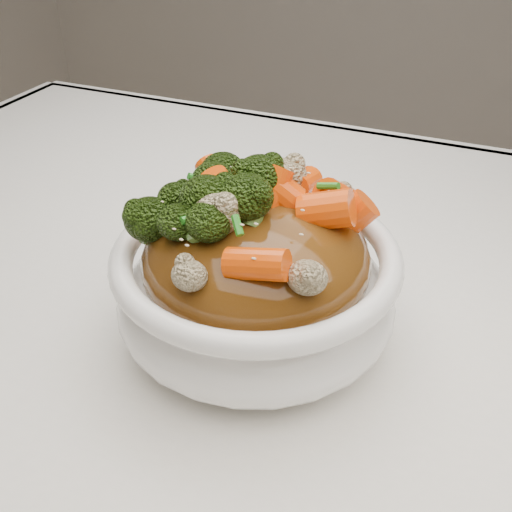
% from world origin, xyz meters
% --- Properties ---
extents(tablecloth, '(1.20, 0.80, 0.04)m').
position_xyz_m(tablecloth, '(0.00, 0.00, 0.73)').
color(tablecloth, white).
rests_on(tablecloth, dining_table).
extents(bowl, '(0.24, 0.24, 0.08)m').
position_xyz_m(bowl, '(-0.04, -0.05, 0.79)').
color(bowl, white).
rests_on(bowl, tablecloth).
extents(sauce_base, '(0.19, 0.19, 0.09)m').
position_xyz_m(sauce_base, '(-0.04, -0.05, 0.82)').
color(sauce_base, '#55300E').
rests_on(sauce_base, bowl).
extents(carrots, '(0.19, 0.19, 0.05)m').
position_xyz_m(carrots, '(-0.04, -0.05, 0.88)').
color(carrots, '#FF5208').
rests_on(carrots, sauce_base).
extents(broccoli, '(0.19, 0.19, 0.04)m').
position_xyz_m(broccoli, '(-0.04, -0.05, 0.88)').
color(broccoli, black).
rests_on(broccoli, sauce_base).
extents(cauliflower, '(0.19, 0.19, 0.04)m').
position_xyz_m(cauliflower, '(-0.04, -0.05, 0.88)').
color(cauliflower, tan).
rests_on(cauliflower, sauce_base).
extents(scallions, '(0.14, 0.14, 0.02)m').
position_xyz_m(scallions, '(-0.04, -0.05, 0.88)').
color(scallions, '#26821E').
rests_on(scallions, sauce_base).
extents(sesame_seeds, '(0.17, 0.17, 0.01)m').
position_xyz_m(sesame_seeds, '(-0.04, -0.05, 0.88)').
color(sesame_seeds, beige).
rests_on(sesame_seeds, sauce_base).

